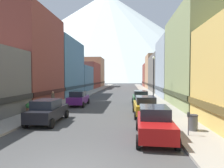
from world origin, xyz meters
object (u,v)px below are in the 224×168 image
at_px(car_left_0, 48,111).
at_px(streetlamp_right, 154,73).
at_px(pedestrian_0, 53,99).
at_px(car_right_0, 154,122).
at_px(parking_meter_near, 189,120).
at_px(car_left_1, 78,98).
at_px(car_right_2, 140,98).
at_px(potted_plant_0, 29,107).
at_px(trash_bin_right, 193,122).
at_px(car_right_1, 145,106).

xyz_separation_m(car_left_0, streetlamp_right, (9.15, 9.69, 3.09)).
bearing_deg(pedestrian_0, car_right_0, -44.67).
xyz_separation_m(car_left_0, parking_meter_near, (9.55, -2.81, 0.11)).
xyz_separation_m(car_left_0, car_left_1, (0.00, 8.75, 0.00)).
bearing_deg(parking_meter_near, car_right_2, 98.61).
bearing_deg(potted_plant_0, trash_bin_right, -19.59).
bearing_deg(pedestrian_0, parking_meter_near, -38.97).
relative_size(potted_plant_0, pedestrian_0, 0.53).
bearing_deg(car_right_2, parking_meter_near, -81.39).
xyz_separation_m(car_right_0, streetlamp_right, (1.55, 12.73, 3.09)).
xyz_separation_m(car_right_2, trash_bin_right, (2.55, -11.80, -0.26)).
bearing_deg(parking_meter_near, car_left_0, 163.61).
bearing_deg(car_left_0, pedestrian_0, 109.57).
bearing_deg(trash_bin_right, potted_plant_0, 160.41).
relative_size(car_right_1, streetlamp_right, 0.76).
xyz_separation_m(car_right_0, car_right_1, (-0.00, 6.24, 0.00)).
distance_m(parking_meter_near, trash_bin_right, 1.29).
bearing_deg(parking_meter_near, pedestrian_0, 141.03).
height_order(car_left_1, parking_meter_near, car_left_1).
bearing_deg(trash_bin_right, streetlamp_right, 95.01).
bearing_deg(car_left_1, car_right_0, -57.20).
bearing_deg(car_right_1, potted_plant_0, -179.07).
bearing_deg(car_right_2, streetlamp_right, -14.09).
relative_size(car_left_0, potted_plant_0, 4.87).
relative_size(car_right_0, parking_meter_near, 3.36).
height_order(car_right_0, parking_meter_near, car_right_0).
distance_m(car_left_0, car_left_1, 8.75).
bearing_deg(parking_meter_near, trash_bin_right, 60.93).
bearing_deg(car_left_1, car_right_2, 9.87).
distance_m(car_left_0, car_right_2, 12.62).
bearing_deg(car_right_0, trash_bin_right, 27.21).
height_order(trash_bin_right, potted_plant_0, trash_bin_right).
height_order(parking_meter_near, potted_plant_0, parking_meter_near).
bearing_deg(potted_plant_0, car_right_1, 0.93).
bearing_deg(trash_bin_right, car_right_1, 117.35).
xyz_separation_m(car_left_0, car_right_0, (7.60, -3.04, 0.00)).
bearing_deg(car_right_2, car_right_1, -89.99).
bearing_deg(pedestrian_0, trash_bin_right, -34.40).
height_order(car_right_2, pedestrian_0, pedestrian_0).
distance_m(car_right_0, trash_bin_right, 2.88).
relative_size(car_right_1, pedestrian_0, 2.58).
height_order(car_left_0, car_left_1, same).
distance_m(potted_plant_0, pedestrian_0, 3.96).
xyz_separation_m(trash_bin_right, streetlamp_right, (-1.00, 11.42, 3.34)).
xyz_separation_m(car_left_1, car_right_1, (7.60, -5.55, 0.00)).
distance_m(car_left_1, car_right_2, 7.71).
xyz_separation_m(car_left_1, parking_meter_near, (9.55, -11.56, 0.11)).
height_order(car_left_1, trash_bin_right, car_left_1).
xyz_separation_m(car_right_2, parking_meter_near, (1.95, -12.88, 0.11)).
bearing_deg(streetlamp_right, car_right_0, -96.93).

